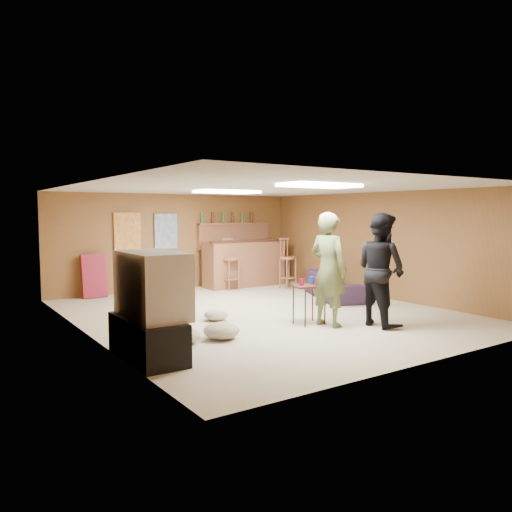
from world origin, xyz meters
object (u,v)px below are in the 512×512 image
tv_body (152,285)px  bar_counter (244,263)px  person_olive (328,269)px  sofa (334,285)px  person_black (381,269)px  tray_table (309,305)px

tv_body → bar_counter: 6.09m
person_olive → sofa: size_ratio=0.95×
sofa → bar_counter: bearing=38.5°
sofa → person_olive: bearing=159.0°
sofa → person_black: bearing=177.3°
tv_body → bar_counter: bearing=47.0°
tray_table → bar_counter: bearing=71.4°
bar_counter → tray_table: bearing=-108.6°
tv_body → sofa: 5.23m
bar_counter → person_black: (-0.50, -4.76, 0.34)m
tv_body → person_black: 3.66m
tray_table → person_olive: bearing=-56.8°
tv_body → person_olive: 2.95m
bar_counter → tv_body: bearing=-133.0°
tv_body → tray_table: (2.78, 0.38, -0.59)m
person_black → sofa: (1.15, 2.30, -0.61)m
bar_counter → person_olive: size_ratio=1.12×
tv_body → person_olive: size_ratio=0.62×
person_black → sofa: bearing=-23.0°
bar_counter → person_black: size_ratio=1.13×
bar_counter → person_olive: bearing=-105.5°
bar_counter → person_black: 4.80m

